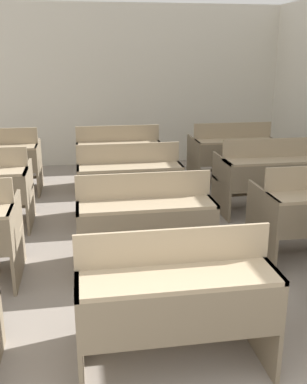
{
  "coord_description": "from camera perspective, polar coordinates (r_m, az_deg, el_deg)",
  "views": [
    {
      "loc": [
        -0.37,
        -1.06,
        1.96
      ],
      "look_at": [
        0.24,
        2.65,
        0.79
      ],
      "focal_mm": 42.0,
      "sensor_mm": 36.0,
      "label": 1
    }
  ],
  "objects": [
    {
      "name": "wall_back",
      "position": [
        8.14,
        -6.87,
        13.15
      ],
      "size": [
        6.59,
        0.06,
        2.76
      ],
      "color": "beige",
      "rests_on": "ground_plane"
    },
    {
      "name": "bench_front_center",
      "position": [
        2.91,
        2.5,
        -13.19
      ],
      "size": [
        1.21,
        0.75,
        0.95
      ],
      "color": "#786952",
      "rests_on": "ground_plane"
    },
    {
      "name": "bench_second_center",
      "position": [
        4.09,
        -1.19,
        -3.82
      ],
      "size": [
        1.21,
        0.75,
        0.95
      ],
      "color": "#7E6E57",
      "rests_on": "ground_plane"
    },
    {
      "name": "bench_third_center",
      "position": [
        5.36,
        -3.15,
        1.32
      ],
      "size": [
        1.21,
        0.75,
        0.95
      ],
      "color": "#7E6E57",
      "rests_on": "ground_plane"
    },
    {
      "name": "bench_third_right",
      "position": [
        5.83,
        14.31,
        2.13
      ],
      "size": [
        1.21,
        0.75,
        0.95
      ],
      "color": "#7D6E57",
      "rests_on": "ground_plane"
    },
    {
      "name": "bench_back_center",
      "position": [
        6.65,
        -4.49,
        4.47
      ],
      "size": [
        1.21,
        0.75,
        0.95
      ],
      "color": "#7B6C55",
      "rests_on": "ground_plane"
    },
    {
      "name": "bench_back_right",
      "position": [
        7.0,
        9.9,
        4.91
      ],
      "size": [
        1.21,
        0.75,
        0.95
      ],
      "color": "#796A53",
      "rests_on": "ground_plane"
    },
    {
      "name": "wastepaper_bin",
      "position": [
        8.03,
        15.74,
        3.69
      ],
      "size": [
        0.23,
        0.23,
        0.31
      ],
      "color": "#474C51",
      "rests_on": "ground_plane"
    }
  ]
}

